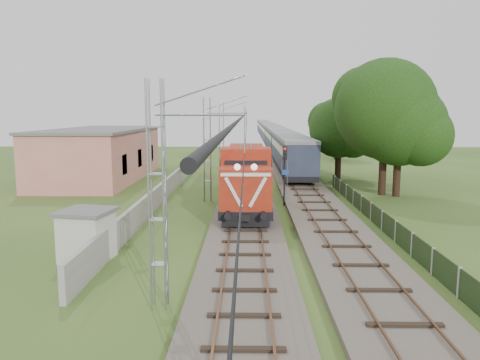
{
  "coord_description": "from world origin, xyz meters",
  "views": [
    {
      "loc": [
        0.1,
        -23.78,
        6.89
      ],
      "look_at": [
        -0.42,
        8.43,
        2.2
      ],
      "focal_mm": 35.0,
      "sensor_mm": 36.0,
      "label": 1
    }
  ],
  "objects_px": {
    "signal_post": "(285,165)",
    "locomotive": "(246,174)",
    "relay_hut": "(87,235)",
    "coach_rake": "(270,132)"
  },
  "relations": [
    {
      "from": "locomotive",
      "to": "coach_rake",
      "type": "distance_m",
      "value": 66.28
    },
    {
      "from": "locomotive",
      "to": "signal_post",
      "type": "bearing_deg",
      "value": -9.23
    },
    {
      "from": "coach_rake",
      "to": "relay_hut",
      "type": "xyz_separation_m",
      "value": [
        -12.4,
        -79.61,
        -1.4
      ]
    },
    {
      "from": "locomotive",
      "to": "coach_rake",
      "type": "relative_size",
      "value": 0.15
    },
    {
      "from": "locomotive",
      "to": "signal_post",
      "type": "relative_size",
      "value": 4.01
    },
    {
      "from": "locomotive",
      "to": "relay_hut",
      "type": "relative_size",
      "value": 6.6
    },
    {
      "from": "signal_post",
      "to": "locomotive",
      "type": "bearing_deg",
      "value": 170.77
    },
    {
      "from": "locomotive",
      "to": "relay_hut",
      "type": "distance_m",
      "value": 15.45
    },
    {
      "from": "coach_rake",
      "to": "signal_post",
      "type": "height_order",
      "value": "signal_post"
    },
    {
      "from": "coach_rake",
      "to": "relay_hut",
      "type": "distance_m",
      "value": 80.58
    }
  ]
}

